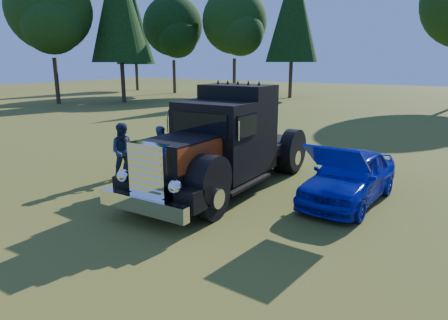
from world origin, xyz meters
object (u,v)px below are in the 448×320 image
hotrod_coupe (350,176)px  diamond_t_truck (222,147)px  spectator_far (124,151)px  distant_teal_car (256,95)px  spectator_near (162,153)px

hotrod_coupe → diamond_t_truck: bearing=-164.4°
spectator_far → distant_teal_car: 24.56m
diamond_t_truck → spectator_far: diamond_t_truck is taller
hotrod_coupe → spectator_far: bearing=-165.4°
hotrod_coupe → spectator_near: (-5.52, -1.15, 0.17)m
diamond_t_truck → spectator_near: diamond_t_truck is taller
diamond_t_truck → spectator_far: 3.28m
hotrod_coupe → spectator_far: size_ratio=2.36×
spectator_near → hotrod_coupe: bearing=-74.8°
distant_teal_car → diamond_t_truck: bearing=-53.6°
distant_teal_car → hotrod_coupe: bearing=-45.8°
hotrod_coupe → spectator_near: 5.64m
hotrod_coupe → distant_teal_car: 25.89m
diamond_t_truck → spectator_near: bearing=-174.7°
diamond_t_truck → hotrod_coupe: diamond_t_truck is taller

